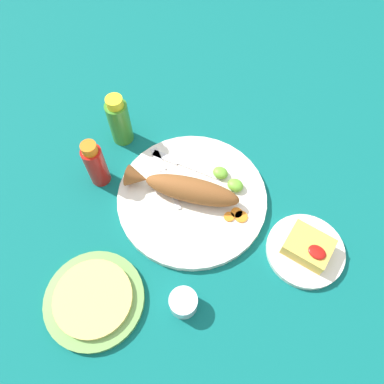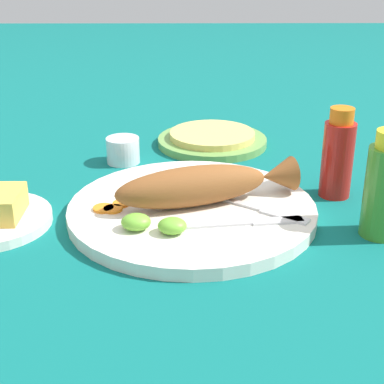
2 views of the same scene
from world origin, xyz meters
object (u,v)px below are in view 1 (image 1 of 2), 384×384
fried_fish (184,188)px  hot_sauce_bottle_green (119,121)px  fork_near (164,173)px  main_plate (192,198)px  hot_sauce_bottle_red (96,164)px  side_plate_fries (305,251)px  salt_cup (183,303)px  tortilla_plate (94,300)px  fork_far (182,164)px

fried_fish → hot_sauce_bottle_green: hot_sauce_bottle_green is taller
fork_near → main_plate: bearing=-154.3°
main_plate → hot_sauce_bottle_red: 0.24m
side_plate_fries → hot_sauce_bottle_red: bearing=-169.0°
hot_sauce_bottle_red → hot_sauce_bottle_green: size_ratio=0.95×
salt_cup → side_plate_fries: 0.30m
hot_sauce_bottle_red → side_plate_fries: 0.52m
side_plate_fries → tortilla_plate: same height
fried_fish → hot_sauce_bottle_red: hot_sauce_bottle_red is taller
fork_near → fried_fish: bearing=-161.3°
fried_fish → side_plate_fries: size_ratio=1.58×
hot_sauce_bottle_red → salt_cup: bearing=-23.2°
main_plate → tortilla_plate: 0.32m
main_plate → tortilla_plate: bearing=-97.5°
fork_near → hot_sauce_bottle_red: hot_sauce_bottle_red is taller
fried_fish → fork_near: size_ratio=1.72×
fried_fish → salt_cup: fried_fish is taller
tortilla_plate → fork_far: bearing=94.5°
fork_near → salt_cup: 0.32m
fried_fish → tortilla_plate: bearing=-112.2°
hot_sauce_bottle_red → tortilla_plate: hot_sauce_bottle_red is taller
fried_fish → fork_far: (-0.05, 0.07, -0.03)m
hot_sauce_bottle_red → tortilla_plate: size_ratio=0.67×
fork_far → hot_sauce_bottle_red: hot_sauce_bottle_red is taller
salt_cup → fork_far: bearing=124.3°
main_plate → fork_far: fork_far is taller
fork_far → hot_sauce_bottle_green: (-0.18, -0.00, 0.05)m
hot_sauce_bottle_red → tortilla_plate: 0.31m
hot_sauce_bottle_green → main_plate: bearing=-12.8°
fork_near → side_plate_fries: (0.38, 0.01, -0.01)m
fork_near → tortilla_plate: bearing=133.9°
side_plate_fries → tortilla_plate: bearing=-133.9°
main_plate → fried_fish: size_ratio=1.30×
salt_cup → fork_near: bearing=132.0°
hot_sauce_bottle_red → tortilla_plate: bearing=-53.0°
hot_sauce_bottle_red → salt_cup: hot_sauce_bottle_red is taller
fork_near → salt_cup: bearing=167.3°
main_plate → fork_near: (-0.09, 0.02, 0.01)m
hot_sauce_bottle_red → main_plate: bearing=18.1°
hot_sauce_bottle_green → salt_cup: size_ratio=2.50×
hot_sauce_bottle_green → tortilla_plate: (0.21, -0.37, -0.06)m
hot_sauce_bottle_red → side_plate_fries: size_ratio=0.81×
fork_far → side_plate_fries: fork_far is taller
fork_far → tortilla_plate: (0.03, -0.38, -0.01)m
fork_near → fork_far: bearing=-77.8°
main_plate → fried_fish: fried_fish is taller
fried_fish → hot_sauce_bottle_red: size_ratio=1.95×
tortilla_plate → main_plate: bearing=82.5°
fork_near → hot_sauce_bottle_red: (-0.13, -0.09, 0.05)m
fork_far → hot_sauce_bottle_red: (-0.15, -0.13, 0.05)m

